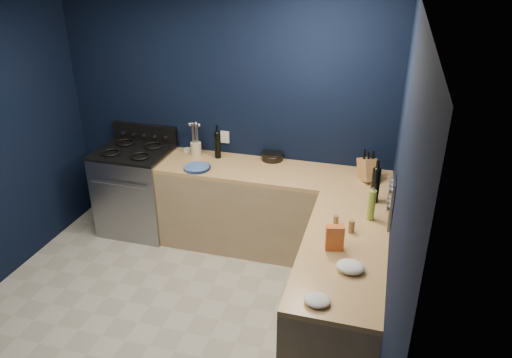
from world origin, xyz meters
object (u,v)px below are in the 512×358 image
(plate_stack, at_px, (197,168))
(utensil_crock, at_px, (196,149))
(knife_block, at_px, (367,169))
(gas_range, at_px, (138,191))
(crouton_bag, at_px, (335,238))

(plate_stack, relative_size, utensil_crock, 1.80)
(utensil_crock, xyz_separation_m, knife_block, (1.79, -0.13, 0.04))
(gas_range, height_order, utensil_crock, utensil_crock)
(knife_block, xyz_separation_m, crouton_bag, (-0.14, -1.26, -0.01))
(plate_stack, distance_m, utensil_crock, 0.37)
(crouton_bag, bearing_deg, plate_stack, 131.04)
(gas_range, bearing_deg, knife_block, 1.19)
(utensil_crock, height_order, crouton_bag, crouton_bag)
(plate_stack, bearing_deg, knife_block, 7.45)
(plate_stack, xyz_separation_m, utensil_crock, (-0.14, 0.34, 0.05))
(plate_stack, bearing_deg, gas_range, 168.34)
(gas_range, height_order, crouton_bag, crouton_bag)
(gas_range, distance_m, knife_block, 2.50)
(knife_block, relative_size, crouton_bag, 1.10)
(plate_stack, xyz_separation_m, knife_block, (1.64, 0.21, 0.09))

